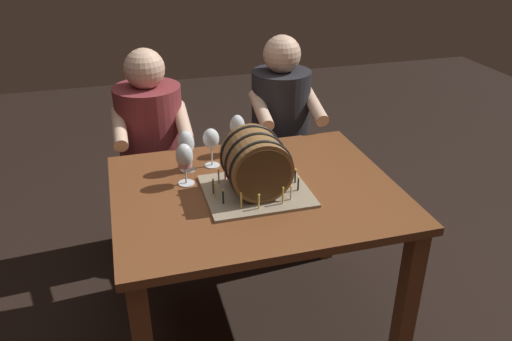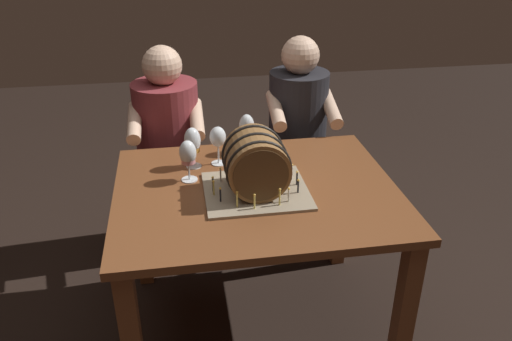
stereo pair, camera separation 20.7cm
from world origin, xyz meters
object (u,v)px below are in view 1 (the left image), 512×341
object	(u,v)px
barrel_cake	(256,166)
wine_glass_amber	(186,145)
wine_glass_empty	(211,140)
person_seated_left	(154,163)
dining_table	(255,212)
wine_glass_white	(237,129)
wine_glass_rose	(185,158)
person_seated_right	(280,148)

from	to	relation	value
barrel_cake	wine_glass_amber	distance (m)	0.37
wine_glass_empty	person_seated_left	distance (m)	0.64
dining_table	person_seated_left	size ratio (longest dim) A/B	1.00
wine_glass_white	person_seated_left	xyz separation A→B (m)	(-0.37, 0.40, -0.32)
wine_glass_amber	wine_glass_rose	size ratio (longest dim) A/B	1.03
dining_table	person_seated_right	distance (m)	0.85
person_seated_right	wine_glass_amber	bearing A→B (deg)	-139.67
wine_glass_white	wine_glass_rose	bearing A→B (deg)	-139.95
wine_glass_empty	wine_glass_amber	bearing A→B (deg)	-174.20
barrel_cake	dining_table	bearing A→B (deg)	78.37
barrel_cake	wine_glass_amber	bearing A→B (deg)	130.96
wine_glass_empty	person_seated_right	xyz separation A→B (m)	(0.49, 0.50, -0.33)
wine_glass_white	person_seated_left	size ratio (longest dim) A/B	0.16
wine_glass_white	wine_glass_rose	distance (m)	0.37
barrel_cake	wine_glass_empty	xyz separation A→B (m)	(-0.13, 0.29, 0.01)
wine_glass_rose	person_seated_right	world-z (taller)	person_seated_right
barrel_cake	wine_glass_white	size ratio (longest dim) A/B	2.21
wine_glass_white	barrel_cake	bearing A→B (deg)	-92.87
wine_glass_empty	person_seated_left	xyz separation A→B (m)	(-0.23, 0.50, -0.32)
dining_table	wine_glass_rose	world-z (taller)	wine_glass_rose
wine_glass_empty	wine_glass_white	distance (m)	0.18
barrel_cake	wine_glass_rose	bearing A→B (deg)	150.49
wine_glass_rose	person_seated_left	bearing A→B (deg)	97.97
wine_glass_rose	person_seated_left	distance (m)	0.72
wine_glass_amber	wine_glass_rose	xyz separation A→B (m)	(-0.03, -0.13, 0.00)
person_seated_right	wine_glass_empty	bearing A→B (deg)	-134.41
person_seated_right	wine_glass_rose	bearing A→B (deg)	-134.63
wine_glass_rose	person_seated_right	distance (m)	0.96
dining_table	person_seated_left	world-z (taller)	person_seated_left
person_seated_left	person_seated_right	bearing A→B (deg)	-0.01
wine_glass_empty	wine_glass_rose	size ratio (longest dim) A/B	0.98
person_seated_left	person_seated_right	size ratio (longest dim) A/B	0.98
dining_table	person_seated_left	xyz separation A→B (m)	(-0.36, 0.76, -0.08)
dining_table	wine_glass_empty	distance (m)	0.38
wine_glass_rose	person_seated_left	world-z (taller)	person_seated_left
wine_glass_empty	wine_glass_amber	xyz separation A→B (m)	(-0.11, -0.01, -0.01)
dining_table	person_seated_left	bearing A→B (deg)	115.41
wine_glass_amber	wine_glass_empty	bearing A→B (deg)	5.80
wine_glass_amber	person_seated_left	xyz separation A→B (m)	(-0.12, 0.52, -0.32)
wine_glass_amber	dining_table	bearing A→B (deg)	-44.95
wine_glass_empty	person_seated_right	world-z (taller)	person_seated_right
barrel_cake	person_seated_right	bearing A→B (deg)	65.09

